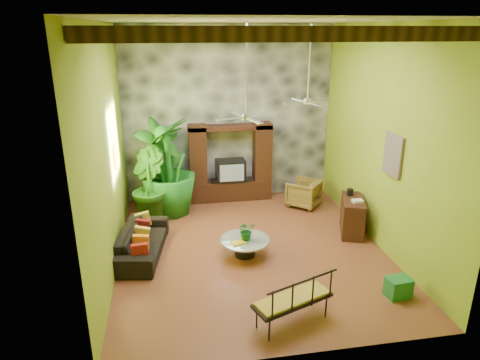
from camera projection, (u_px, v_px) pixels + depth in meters
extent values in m
plane|color=brown|center=(251.00, 249.00, 9.98)|extent=(7.00, 7.00, 0.00)
cube|color=silver|center=(253.00, 20.00, 8.30)|extent=(6.00, 7.00, 0.02)
cube|color=olive|center=(228.00, 114.00, 12.39)|extent=(6.00, 0.02, 5.00)
cube|color=olive|center=(107.00, 151.00, 8.66)|extent=(0.02, 7.00, 5.00)
cube|color=olive|center=(382.00, 139.00, 9.62)|extent=(0.02, 7.00, 5.00)
cube|color=#33343A|center=(229.00, 115.00, 12.34)|extent=(5.98, 0.10, 4.98)
cube|color=#3D2313|center=(290.00, 34.00, 5.96)|extent=(5.95, 0.16, 0.22)
cube|color=#3D2313|center=(268.00, 33.00, 7.17)|extent=(5.95, 0.16, 0.22)
cube|color=#3D2313|center=(253.00, 32.00, 8.38)|extent=(5.95, 0.16, 0.22)
cube|color=#3D2313|center=(241.00, 32.00, 9.59)|extent=(5.95, 0.16, 0.22)
cube|color=#3D2313|center=(233.00, 32.00, 10.79)|extent=(5.95, 0.16, 0.22)
cube|color=black|center=(231.00, 190.00, 12.79)|extent=(2.40, 0.50, 0.60)
cube|color=black|center=(198.00, 159.00, 12.31)|extent=(0.50, 0.48, 2.00)
cube|color=black|center=(262.00, 156.00, 12.61)|extent=(0.50, 0.48, 2.00)
cube|color=black|center=(230.00, 127.00, 12.16)|extent=(2.40, 0.48, 0.12)
cube|color=black|center=(231.00, 170.00, 12.57)|extent=(0.85, 0.52, 0.62)
cube|color=#8C99A8|center=(232.00, 173.00, 12.32)|extent=(0.70, 0.02, 0.50)
cylinder|color=#BBBAC0|center=(247.00, 70.00, 8.20)|extent=(0.04, 0.04, 1.80)
cylinder|color=#BBBAC0|center=(246.00, 116.00, 8.50)|extent=(0.18, 0.18, 0.12)
cube|color=#BBBAC0|center=(262.00, 116.00, 8.65)|extent=(0.58, 0.26, 0.01)
cube|color=#BBBAC0|center=(239.00, 114.00, 8.82)|extent=(0.26, 0.58, 0.01)
cube|color=#BBBAC0|center=(230.00, 119.00, 8.37)|extent=(0.58, 0.26, 0.01)
cube|color=#BBBAC0|center=(254.00, 121.00, 8.20)|extent=(0.26, 0.58, 0.01)
cylinder|color=#BBBAC0|center=(310.00, 63.00, 9.98)|extent=(0.04, 0.04, 1.80)
cylinder|color=#BBBAC0|center=(308.00, 101.00, 10.28)|extent=(0.18, 0.18, 0.12)
cube|color=#BBBAC0|center=(320.00, 101.00, 10.43)|extent=(0.58, 0.26, 0.01)
cube|color=#BBBAC0|center=(299.00, 100.00, 10.59)|extent=(0.26, 0.58, 0.01)
cube|color=#BBBAC0|center=(295.00, 103.00, 10.14)|extent=(0.58, 0.26, 0.01)
cube|color=#BBBAC0|center=(316.00, 104.00, 9.98)|extent=(0.26, 0.58, 0.01)
cube|color=yellow|center=(116.00, 157.00, 9.73)|extent=(0.06, 0.32, 0.55)
cube|color=#295798|center=(393.00, 155.00, 9.13)|extent=(0.06, 0.70, 0.90)
imported|color=black|center=(142.00, 241.00, 9.64)|extent=(1.20, 2.32, 0.64)
imported|color=#965F36|center=(304.00, 193.00, 12.28)|extent=(1.18, 1.18, 0.77)
imported|color=#24641A|center=(161.00, 165.00, 11.74)|extent=(1.66, 1.56, 2.61)
imported|color=#235917|center=(147.00, 186.00, 11.15)|extent=(1.18, 1.31, 1.96)
imported|color=#1C6C1C|center=(169.00, 167.00, 11.51)|extent=(1.94, 1.94, 2.67)
cylinder|color=black|center=(245.00, 248.00, 9.64)|extent=(0.46, 0.46, 0.36)
cylinder|color=#AAB5B1|center=(245.00, 240.00, 9.57)|extent=(1.10, 1.10, 0.04)
imported|color=#175A1E|center=(247.00, 230.00, 9.49)|extent=(0.46, 0.42, 0.44)
cube|color=yellow|center=(238.00, 243.00, 9.38)|extent=(0.34, 0.28, 0.03)
cube|color=black|center=(293.00, 300.00, 7.33)|extent=(1.50, 0.95, 0.06)
cube|color=gold|center=(293.00, 298.00, 7.32)|extent=(1.42, 0.88, 0.06)
cube|color=black|center=(298.00, 296.00, 7.00)|extent=(1.35, 0.55, 0.54)
cube|color=#351D10|center=(352.00, 216.00, 10.63)|extent=(0.86, 1.23, 0.90)
cube|color=#1D6C2B|center=(398.00, 287.00, 8.15)|extent=(0.48, 0.38, 0.39)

